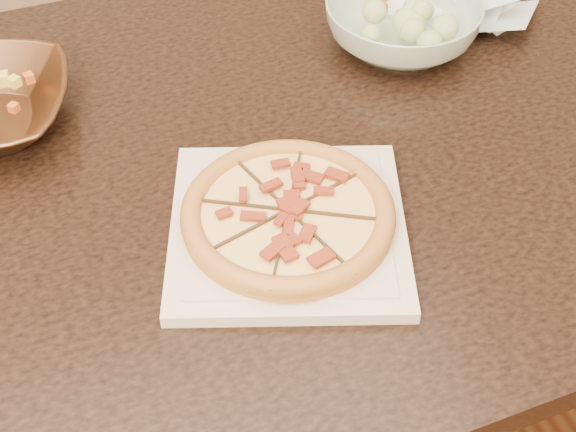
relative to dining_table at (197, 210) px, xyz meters
name	(u,v)px	position (x,y,z in m)	size (l,w,h in m)	color
dining_table	(197,210)	(0.00, 0.00, 0.00)	(1.54, 0.99, 0.75)	black
plate	(288,227)	(0.07, -0.17, 0.10)	(0.37, 0.37, 0.02)	beige
pizza	(288,214)	(0.07, -0.17, 0.12)	(0.26, 0.26, 0.03)	#C2863A
salad_bowl	(402,25)	(0.40, 0.15, 0.13)	(0.25, 0.25, 0.08)	#B0CDBD
cling_film	(480,5)	(0.56, 0.18, 0.11)	(0.17, 0.14, 0.05)	white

